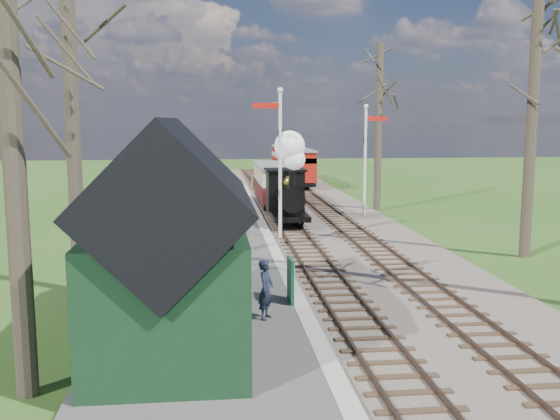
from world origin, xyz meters
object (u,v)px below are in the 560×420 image
at_px(bench, 225,302).
at_px(red_carriage_b, 288,162).
at_px(sign_board, 291,280).
at_px(semaphore_far, 367,151).
at_px(red_carriage_a, 297,167).
at_px(semaphore_near, 278,153).
at_px(person, 266,289).
at_px(station_shed, 172,247).
at_px(coach, 275,183).
at_px(locomotive, 288,185).

bearing_deg(bench, red_carriage_b, 80.75).
bearing_deg(bench, sign_board, 35.95).
relative_size(semaphore_far, red_carriage_b, 1.07).
bearing_deg(red_carriage_a, semaphore_near, -99.88).
distance_m(semaphore_far, person, 18.11).
bearing_deg(red_carriage_b, person, -97.69).
xyz_separation_m(station_shed, person, (2.10, 1.30, -1.35)).
relative_size(semaphore_far, bench, 3.69).
xyz_separation_m(red_carriage_b, bench, (-5.78, -35.46, -0.95)).
height_order(red_carriage_b, sign_board, red_carriage_b).
distance_m(semaphore_near, coach, 9.49).
height_order(station_shed, red_carriage_a, station_shed).
xyz_separation_m(station_shed, bench, (1.12, 1.38, -1.66)).
height_order(semaphore_near, bench, semaphore_near).
bearing_deg(locomotive, station_shed, -105.79).
relative_size(semaphore_near, bench, 4.01).
height_order(coach, sign_board, coach).
relative_size(red_carriage_b, person, 3.72).
relative_size(locomotive, coach, 0.62).
xyz_separation_m(red_carriage_b, sign_board, (-4.03, -34.19, -0.78)).
xyz_separation_m(semaphore_far, sign_board, (-5.81, -15.35, -2.57)).
height_order(station_shed, sign_board, station_shed).
bearing_deg(station_shed, semaphore_near, 73.62).
distance_m(semaphore_near, bench, 11.30).
bearing_deg(semaphore_far, locomotive, -146.97).
xyz_separation_m(red_carriage_a, bench, (-5.78, -29.96, -0.95)).
distance_m(red_carriage_b, sign_board, 34.44).
height_order(coach, bench, coach).
bearing_deg(sign_board, bench, -144.05).
relative_size(semaphore_far, sign_board, 4.92).
relative_size(semaphore_near, red_carriage_a, 1.16).
relative_size(coach, red_carriage_b, 1.28).
relative_size(semaphore_near, red_carriage_b, 1.16).
xyz_separation_m(station_shed, sign_board, (2.87, 2.65, -1.49)).
xyz_separation_m(semaphore_near, bench, (-2.41, -10.62, -3.01)).
xyz_separation_m(sign_board, person, (-0.77, -1.35, 0.14)).
distance_m(semaphore_near, red_carriage_b, 25.15).
relative_size(station_shed, coach, 0.92).
relative_size(semaphore_far, locomotive, 1.34).
distance_m(red_carriage_a, bench, 30.52).
relative_size(station_shed, semaphore_far, 1.10).
distance_m(red_carriage_b, person, 35.87).
relative_size(station_shed, bench, 4.06).
xyz_separation_m(station_shed, coach, (4.30, 21.21, -0.81)).
bearing_deg(coach, semaphore_near, -94.77).
bearing_deg(station_shed, sign_board, 42.75).
bearing_deg(semaphore_far, sign_board, -110.71).
bearing_deg(red_carriage_a, person, -99.07).
relative_size(coach, red_carriage_a, 1.28).
bearing_deg(red_carriage_b, station_shed, -100.60).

